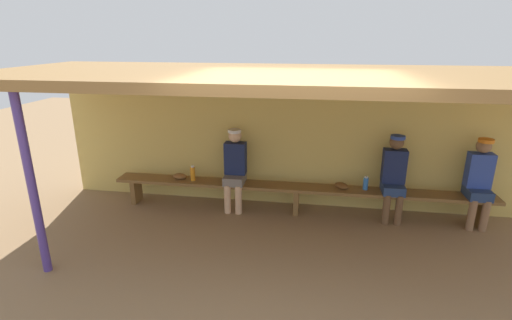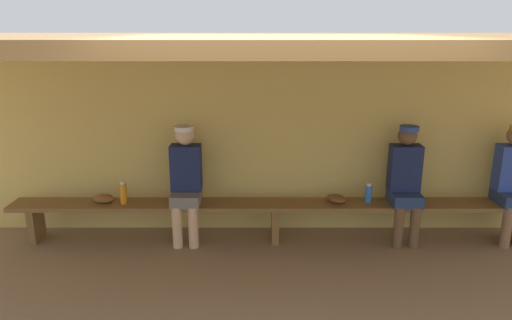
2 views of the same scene
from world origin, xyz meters
The scene contains 12 objects.
ground_plane centered at (0.00, 0.00, 0.00)m, with size 24.00×24.00×0.00m, color #8C6D4C.
back_wall centered at (0.00, 2.00, 1.10)m, with size 8.00×0.20×2.20m, color #D8BC60.
dugout_roof centered at (0.00, 0.70, 2.26)m, with size 8.00×2.80×0.12m, color olive.
support_post centered at (-2.91, -0.55, 1.10)m, with size 0.10×0.10×2.20m, color #4C388C.
bench centered at (0.00, 1.55, 0.39)m, with size 6.00×0.36×0.46m.
player_in_red centered at (-1.01, 1.55, 0.75)m, with size 0.34×0.42×1.34m.
player_in_white centered at (1.46, 1.55, 0.75)m, with size 0.34×0.42×1.34m.
player_leftmost centered at (2.66, 1.55, 0.75)m, with size 0.34×0.42×1.34m.
water_bottle_blue centered at (1.06, 1.58, 0.56)m, with size 0.08×0.08×0.22m.
water_bottle_green centered at (-1.71, 1.53, 0.58)m, with size 0.08×0.08×0.25m.
baseball_glove_dark_brown centered at (0.70, 1.57, 0.51)m, with size 0.24×0.17×0.09m, color brown.
baseball_glove_tan centered at (-1.96, 1.57, 0.51)m, with size 0.24×0.17×0.09m, color brown.
Camera 1 is at (0.25, -4.13, 2.74)m, focal length 26.79 mm.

